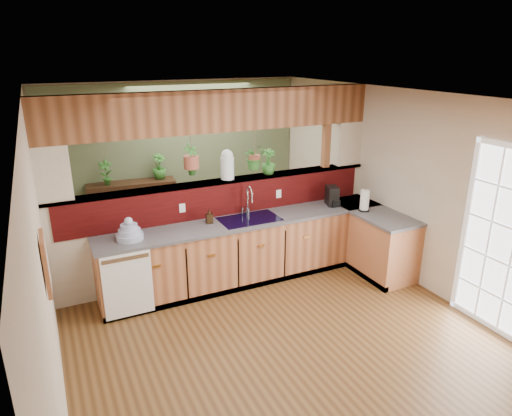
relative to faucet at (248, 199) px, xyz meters
name	(u,v)px	position (x,y,z in m)	size (l,w,h in m)	color
ground	(265,316)	(-0.31, -1.14, -1.13)	(4.60, 7.00, 0.01)	#533619
ceiling	(266,99)	(-0.31, -1.14, 1.47)	(4.60, 7.00, 0.01)	brown
wall_back	(177,155)	(-0.31, 2.36, 0.17)	(4.60, 0.02, 2.60)	beige
wall_left	(43,254)	(-2.61, -1.14, 0.17)	(0.02, 7.00, 2.60)	beige
wall_right	(419,191)	(1.99, -1.14, 0.17)	(0.02, 7.00, 2.60)	beige
pass_through_partition	(224,193)	(-0.28, 0.21, 0.06)	(4.60, 0.21, 2.60)	beige
pass_through_ledge	(221,181)	(-0.31, 0.21, 0.24)	(4.60, 0.21, 0.04)	brown
header_beam	(219,111)	(-0.31, 0.21, 1.20)	(4.60, 0.15, 0.55)	brown
sage_backwall	(177,156)	(-0.31, 2.34, 0.17)	(4.55, 0.02, 2.55)	#556545
countertop	(290,245)	(0.53, -0.27, -0.68)	(4.14, 1.52, 0.90)	#985734
dishwasher	(128,285)	(-1.79, -0.47, -0.67)	(0.58, 0.03, 0.82)	white
navy_sink	(249,224)	(-0.06, -0.16, -0.30)	(0.82, 0.50, 0.18)	black
french_door	(501,244)	(1.96, -2.44, -0.08)	(0.06, 1.02, 2.16)	white
framed_print	(46,263)	(-2.58, -1.94, 0.42)	(0.04, 0.35, 0.45)	#985734
faucet	(248,199)	(0.00, 0.00, 0.00)	(0.18, 0.18, 0.42)	#B7B7B2
dish_stack	(130,232)	(-1.67, -0.17, -0.14)	(0.33, 0.33, 0.29)	#9CA8CA
soap_dispenser	(209,216)	(-0.60, -0.07, -0.13)	(0.09, 0.09, 0.19)	#322212
coffee_maker	(332,197)	(1.29, -0.15, -0.10)	(0.15, 0.26, 0.28)	black
paper_towel	(365,201)	(1.56, -0.56, -0.08)	(0.15, 0.15, 0.33)	black
glass_jar	(227,164)	(-0.22, 0.21, 0.47)	(0.19, 0.19, 0.41)	silver
ledge_plant_right	(268,162)	(0.42, 0.21, 0.44)	(0.20, 0.20, 0.36)	#296322
hanging_plant_a	(191,149)	(-0.73, 0.21, 0.73)	(0.27, 0.23, 0.55)	brown
hanging_plant_b	(254,146)	(0.19, 0.21, 0.68)	(0.37, 0.34, 0.50)	brown
shelving_console	(134,209)	(-1.20, 2.11, -0.63)	(1.44, 0.38, 0.96)	black
shelf_plant_a	(106,172)	(-1.59, 2.11, 0.06)	(0.22, 0.15, 0.42)	#296322
shelf_plant_b	(159,166)	(-0.71, 2.11, 0.07)	(0.24, 0.24, 0.43)	#296322
floor_plant	(261,212)	(0.86, 1.35, -0.75)	(0.67, 0.58, 0.75)	#296322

